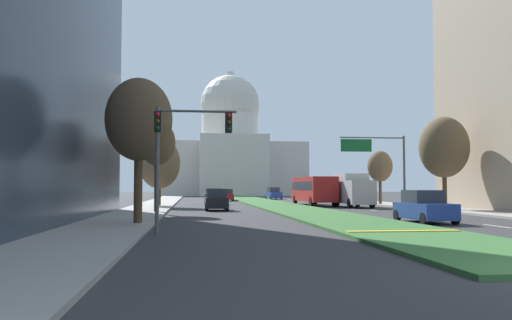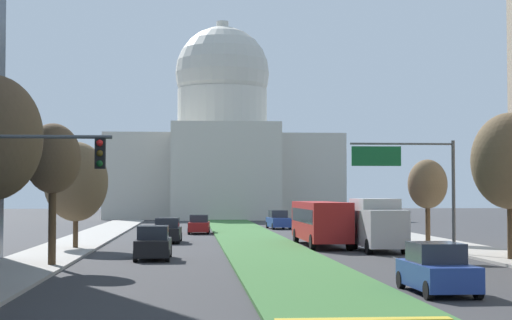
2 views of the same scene
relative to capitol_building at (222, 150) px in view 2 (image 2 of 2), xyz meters
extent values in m
plane|color=#333335|center=(0.00, -55.09, -9.92)|extent=(260.00, 260.00, 0.00)
cube|color=#386B33|center=(0.00, -60.67, -9.85)|extent=(5.26, 100.49, 0.14)
cube|color=gold|center=(0.00, -100.72, -9.76)|extent=(4.74, 0.50, 0.04)
cube|color=silver|center=(6.54, -86.66, -9.92)|extent=(0.16, 2.40, 0.01)
cube|color=silver|center=(6.54, -78.29, -9.92)|extent=(0.16, 2.40, 0.01)
cube|color=silver|center=(6.54, -68.97, -9.92)|extent=(0.16, 2.40, 0.01)
cube|color=silver|center=(6.54, -52.83, -9.92)|extent=(0.16, 2.40, 0.01)
cube|color=silver|center=(6.54, -45.23, -9.92)|extent=(0.16, 2.40, 0.01)
cube|color=silver|center=(6.54, -47.36, -9.92)|extent=(0.16, 2.40, 0.01)
cube|color=silver|center=(6.54, -40.32, -9.92)|extent=(0.16, 2.40, 0.01)
cube|color=#9E9991|center=(-12.44, -66.25, -9.85)|extent=(4.00, 100.49, 0.15)
cube|color=#9E9991|center=(12.44, -66.25, -9.85)|extent=(4.00, 100.49, 0.15)
cube|color=beige|center=(0.00, 0.74, -4.03)|extent=(32.98, 22.48, 11.78)
cube|color=beige|center=(0.00, -12.50, -3.44)|extent=(14.51, 4.00, 12.96)
cylinder|color=beige|center=(0.00, 0.74, 5.43)|extent=(13.24, 13.24, 7.15)
sphere|color=beige|center=(0.00, 0.74, 11.44)|extent=(13.91, 13.91, 13.91)
cylinder|color=beige|center=(0.00, 0.74, 17.70)|extent=(1.80, 1.80, 3.00)
cylinder|color=#515456|center=(-8.34, -99.79, -4.87)|extent=(3.20, 0.10, 0.10)
cube|color=black|center=(-7.06, -99.79, -5.32)|extent=(0.28, 0.24, 0.84)
sphere|color=red|center=(-7.06, -99.93, -5.04)|extent=(0.18, 0.18, 0.18)
sphere|color=#4C380F|center=(-7.06, -99.93, -5.32)|extent=(0.18, 0.18, 0.18)
sphere|color=#0F4219|center=(-7.06, -99.93, -5.60)|extent=(0.18, 0.18, 0.18)
cylinder|color=#515456|center=(10.14, -76.75, -6.67)|extent=(0.20, 0.20, 6.50)
cylinder|color=#515456|center=(7.20, -76.75, -3.62)|extent=(5.87, 0.12, 0.12)
cube|color=#146033|center=(5.74, -76.80, -4.32)|extent=(2.80, 0.08, 1.10)
cylinder|color=#4C3823|center=(-11.14, -82.50, -7.75)|extent=(0.37, 0.37, 4.35)
ellipsoid|color=brown|center=(-11.14, -82.50, -4.74)|extent=(2.67, 2.67, 3.34)
cylinder|color=#4C3823|center=(11.82, -80.87, -7.95)|extent=(0.37, 0.37, 3.95)
ellipsoid|color=brown|center=(11.82, -80.87, -4.73)|extent=(3.99, 3.99, 4.99)
cylinder|color=#4C3823|center=(-11.76, -69.86, -8.41)|extent=(0.32, 0.32, 3.02)
ellipsoid|color=brown|center=(-11.76, -69.86, -5.66)|extent=(3.98, 3.98, 4.98)
cylinder|color=#4C3823|center=(11.32, -67.49, -8.26)|extent=(0.33, 0.33, 3.33)
ellipsoid|color=brown|center=(11.32, -67.49, -5.77)|extent=(2.66, 2.66, 3.32)
cube|color=navy|center=(4.04, -93.96, -9.27)|extent=(1.92, 4.34, 0.86)
cube|color=#282D38|center=(4.03, -93.78, -8.49)|extent=(1.66, 2.09, 0.70)
cylinder|color=black|center=(4.91, -95.65, -9.60)|extent=(0.23, 0.64, 0.64)
cylinder|color=black|center=(3.22, -95.67, -9.60)|extent=(0.23, 0.64, 0.64)
cylinder|color=black|center=(4.86, -92.24, -9.60)|extent=(0.23, 0.64, 0.64)
cylinder|color=black|center=(3.17, -92.26, -9.60)|extent=(0.23, 0.64, 0.64)
cube|color=black|center=(-6.58, -77.93, -9.27)|extent=(1.84, 4.24, 0.87)
cube|color=#282D38|center=(-6.59, -78.10, -8.47)|extent=(1.60, 2.04, 0.71)
cylinder|color=black|center=(-7.38, -76.26, -9.60)|extent=(0.23, 0.64, 0.64)
cylinder|color=black|center=(-5.75, -76.27, -9.60)|extent=(0.23, 0.64, 0.64)
cylinder|color=black|center=(-7.42, -79.58, -9.60)|extent=(0.23, 0.64, 0.64)
cylinder|color=black|center=(-5.78, -79.60, -9.60)|extent=(0.23, 0.64, 0.64)
cube|color=black|center=(-6.26, -62.63, -9.27)|extent=(1.98, 4.51, 0.86)
cube|color=#282D38|center=(-6.26, -62.81, -8.49)|extent=(1.69, 2.19, 0.70)
cylinder|color=black|center=(-7.04, -60.83, -9.60)|extent=(0.24, 0.65, 0.64)
cylinder|color=black|center=(-5.36, -60.88, -9.60)|extent=(0.24, 0.65, 0.64)
cylinder|color=black|center=(-7.15, -64.38, -9.60)|extent=(0.24, 0.65, 0.64)
cylinder|color=black|center=(-5.47, -64.44, -9.60)|extent=(0.24, 0.65, 0.64)
cube|color=maroon|center=(-3.87, -49.15, -9.31)|extent=(1.97, 4.63, 0.79)
cube|color=#282D38|center=(-3.88, -49.33, -8.59)|extent=(1.66, 2.25, 0.65)
cylinder|color=black|center=(-4.60, -47.29, -9.60)|extent=(0.25, 0.65, 0.64)
cylinder|color=black|center=(-2.99, -47.36, -9.60)|extent=(0.25, 0.65, 0.64)
cylinder|color=black|center=(-4.76, -50.94, -9.60)|extent=(0.25, 0.65, 0.64)
cylinder|color=black|center=(-3.14, -51.01, -9.60)|extent=(0.25, 0.65, 0.64)
cube|color=navy|center=(4.07, -39.97, -9.25)|extent=(2.12, 4.57, 0.90)
cube|color=#282D38|center=(4.06, -39.80, -8.43)|extent=(1.74, 2.24, 0.74)
cylinder|color=black|center=(5.02, -41.69, -9.60)|extent=(0.26, 0.65, 0.64)
cylinder|color=black|center=(3.37, -41.80, -9.60)|extent=(0.26, 0.65, 0.64)
cylinder|color=black|center=(4.78, -38.15, -9.60)|extent=(0.26, 0.65, 0.64)
cylinder|color=black|center=(3.13, -38.26, -9.60)|extent=(0.26, 0.65, 0.64)
cube|color=#BCBCC1|center=(6.70, -75.08, -8.47)|extent=(2.30, 2.00, 2.20)
cube|color=#B2B2B7|center=(6.70, -71.88, -8.12)|extent=(2.30, 4.40, 2.80)
cylinder|color=black|center=(7.75, -75.08, -9.47)|extent=(0.30, 0.90, 0.90)
cylinder|color=black|center=(5.65, -75.08, -9.47)|extent=(0.30, 0.90, 0.90)
cylinder|color=black|center=(7.75, -70.78, -9.47)|extent=(0.30, 0.90, 0.90)
cylinder|color=black|center=(5.65, -70.78, -9.47)|extent=(0.30, 0.90, 0.90)
cube|color=#B21E1E|center=(4.04, -67.30, -8.22)|extent=(2.50, 11.00, 2.50)
cube|color=#232833|center=(4.04, -67.30, -7.87)|extent=(2.52, 10.12, 0.90)
cylinder|color=black|center=(5.19, -71.60, -9.42)|extent=(0.32, 1.00, 1.00)
cylinder|color=black|center=(2.89, -71.60, -9.42)|extent=(0.32, 1.00, 1.00)
cylinder|color=black|center=(5.19, -63.40, -9.42)|extent=(0.32, 1.00, 1.00)
cylinder|color=black|center=(2.89, -63.40, -9.42)|extent=(0.32, 1.00, 1.00)
camera|label=1|loc=(-8.49, -121.13, -7.96)|focal=36.57mm
camera|label=2|loc=(-4.59, -122.83, -6.42)|focal=58.75mm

